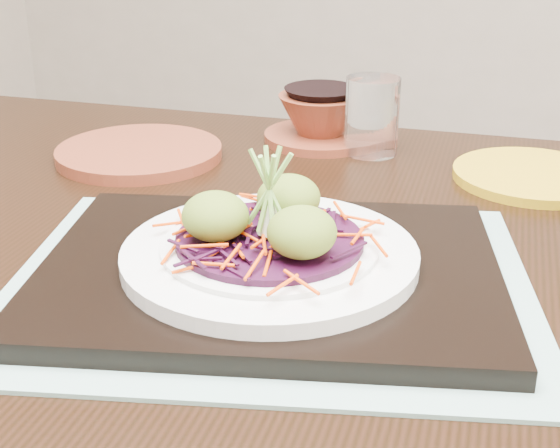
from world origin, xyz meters
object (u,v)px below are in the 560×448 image
at_px(white_plate, 270,253).
at_px(terracotta_bowl_set, 320,121).
at_px(serving_tray, 270,271).
at_px(water_glass, 372,116).
at_px(dining_table, 294,334).
at_px(terracotta_side_plate, 139,153).
at_px(yellow_plate, 533,176).

height_order(white_plate, terracotta_bowl_set, terracotta_bowl_set).
distance_m(serving_tray, terracotta_bowl_set, 0.39).
distance_m(serving_tray, water_glass, 0.36).
bearing_deg(serving_tray, dining_table, 79.97).
distance_m(dining_table, terracotta_bowl_set, 0.33).
bearing_deg(terracotta_side_plate, dining_table, -28.56).
height_order(serving_tray, terracotta_side_plate, serving_tray).
bearing_deg(terracotta_side_plate, serving_tray, -39.14).
bearing_deg(terracotta_side_plate, yellow_plate, 14.79).
bearing_deg(serving_tray, terracotta_bowl_set, 86.61).
bearing_deg(serving_tray, white_plate, -109.06).
relative_size(terracotta_side_plate, terracotta_bowl_set, 1.20).
height_order(terracotta_side_plate, terracotta_bowl_set, terracotta_bowl_set).
distance_m(water_glass, yellow_plate, 0.20).
bearing_deg(dining_table, white_plate, -89.04).
bearing_deg(serving_tray, yellow_plate, 45.61).
bearing_deg(water_glass, yellow_plate, -5.22).
xyz_separation_m(white_plate, terracotta_side_plate, (-0.28, 0.22, -0.02)).
height_order(terracotta_bowl_set, yellow_plate, terracotta_bowl_set).
distance_m(white_plate, terracotta_side_plate, 0.36).
distance_m(dining_table, white_plate, 0.15).
relative_size(white_plate, water_glass, 2.59).
height_order(dining_table, terracotta_side_plate, terracotta_side_plate).
distance_m(terracotta_side_plate, yellow_plate, 0.45).
distance_m(water_glass, terracotta_bowl_set, 0.08).
relative_size(dining_table, serving_tray, 3.47).
height_order(water_glass, terracotta_bowl_set, water_glass).
xyz_separation_m(terracotta_side_plate, water_glass, (0.24, 0.13, 0.04)).
height_order(white_plate, terracotta_side_plate, white_plate).
relative_size(terracotta_bowl_set, yellow_plate, 0.94).
height_order(serving_tray, water_glass, water_glass).
xyz_separation_m(dining_table, water_glass, (-0.02, 0.28, 0.14)).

